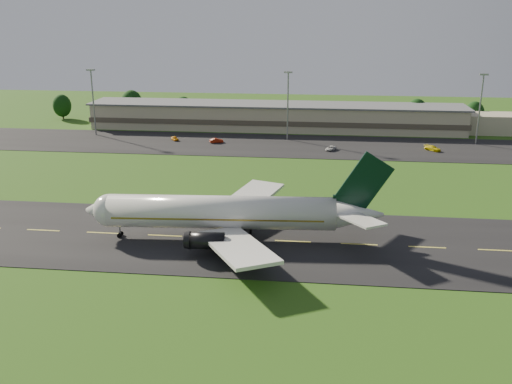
# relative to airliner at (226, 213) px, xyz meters

# --- Properties ---
(ground) EXTENTS (360.00, 360.00, 0.00)m
(ground) POSITION_rel_airliner_xyz_m (0.22, -0.06, -4.66)
(ground) COLOR #204310
(ground) RESTS_ON ground
(taxiway) EXTENTS (220.00, 30.00, 0.10)m
(taxiway) POSITION_rel_airliner_xyz_m (0.22, -0.06, -4.61)
(taxiway) COLOR black
(taxiway) RESTS_ON ground
(apron) EXTENTS (260.00, 30.00, 0.10)m
(apron) POSITION_rel_airliner_xyz_m (0.22, 71.94, -4.61)
(apron) COLOR black
(apron) RESTS_ON ground
(airliner) EXTENTS (51.30, 42.09, 15.57)m
(airliner) POSITION_rel_airliner_xyz_m (0.00, 0.00, 0.00)
(airliner) COLOR silver
(airliner) RESTS_ON ground
(terminal) EXTENTS (145.00, 16.00, 8.40)m
(terminal) POSITION_rel_airliner_xyz_m (6.62, 96.13, -0.67)
(terminal) COLOR tan
(terminal) RESTS_ON ground
(light_mast_west) EXTENTS (2.40, 1.20, 20.35)m
(light_mast_west) POSITION_rel_airliner_xyz_m (-54.78, 79.94, 8.08)
(light_mast_west) COLOR gray
(light_mast_west) RESTS_ON ground
(light_mast_centre) EXTENTS (2.40, 1.20, 20.35)m
(light_mast_centre) POSITION_rel_airliner_xyz_m (5.22, 79.94, 8.08)
(light_mast_centre) COLOR gray
(light_mast_centre) RESTS_ON ground
(light_mast_east) EXTENTS (2.40, 1.20, 20.35)m
(light_mast_east) POSITION_rel_airliner_xyz_m (60.22, 79.94, 8.08)
(light_mast_east) COLOR gray
(light_mast_east) RESTS_ON ground
(tree_line) EXTENTS (198.41, 9.93, 10.54)m
(tree_line) POSITION_rel_airliner_xyz_m (26.68, 106.10, 0.34)
(tree_line) COLOR black
(tree_line) RESTS_ON ground
(service_vehicle_a) EXTENTS (3.21, 3.70, 1.20)m
(service_vehicle_a) POSITION_rel_airliner_xyz_m (-28.16, 74.73, -3.96)
(service_vehicle_a) COLOR orange
(service_vehicle_a) RESTS_ON apron
(service_vehicle_b) EXTENTS (4.23, 2.75, 1.32)m
(service_vehicle_b) POSITION_rel_airliner_xyz_m (-15.16, 72.89, -3.90)
(service_vehicle_b) COLOR maroon
(service_vehicle_b) RESTS_ON apron
(service_vehicle_c) EXTENTS (3.47, 4.61, 1.16)m
(service_vehicle_c) POSITION_rel_airliner_xyz_m (18.15, 67.18, -3.98)
(service_vehicle_c) COLOR silver
(service_vehicle_c) RESTS_ON apron
(service_vehicle_d) EXTENTS (4.69, 4.83, 1.39)m
(service_vehicle_d) POSITION_rel_airliner_xyz_m (46.21, 69.86, -3.87)
(service_vehicle_d) COLOR yellow
(service_vehicle_d) RESTS_ON apron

